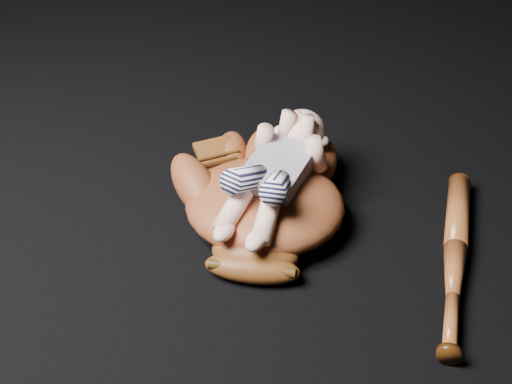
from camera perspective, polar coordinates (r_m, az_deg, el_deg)
baseball_glove at (r=1.15m, az=0.79°, el=-0.53°), size 0.40×0.45×0.13m
newborn_baby at (r=1.12m, az=1.48°, el=1.86°), size 0.21×0.37×0.14m
baseball_bat at (r=1.15m, az=17.27°, el=-5.58°), size 0.05×0.44×0.04m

